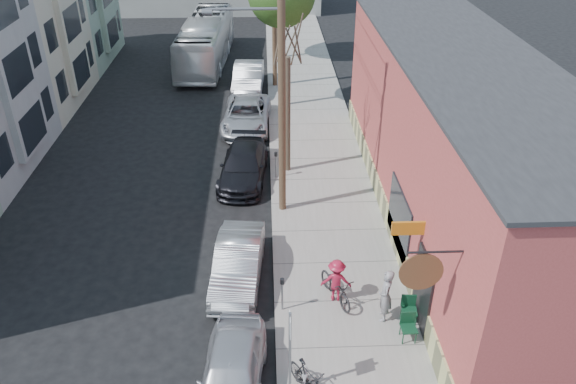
{
  "coord_description": "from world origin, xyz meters",
  "views": [
    {
      "loc": [
        1.87,
        -13.72,
        12.6
      ],
      "look_at": [
        2.64,
        4.68,
        1.5
      ],
      "focal_mm": 35.0,
      "sensor_mm": 36.0,
      "label": 1
    }
  ],
  "objects_px": {
    "car_0": "(232,374)",
    "car_4": "(248,78)",
    "utility_pole_near": "(280,86)",
    "cyclist": "(336,280)",
    "parked_bike_a": "(308,380)",
    "tree_bare": "(288,116)",
    "parking_meter_far": "(276,161)",
    "patron_grey": "(385,296)",
    "parking_meter_near": "(282,289)",
    "sign_post": "(290,346)",
    "car_3": "(246,115)",
    "car_2": "(244,166)",
    "patio_chair_a": "(409,310)",
    "patio_chair_b": "(409,328)",
    "bus": "(206,41)",
    "car_1": "(238,263)"
  },
  "relations": [
    {
      "from": "car_1",
      "to": "parked_bike_a",
      "type": "bearing_deg",
      "value": -63.43
    },
    {
      "from": "parking_meter_near",
      "to": "patio_chair_a",
      "type": "bearing_deg",
      "value": -10.13
    },
    {
      "from": "parking_meter_near",
      "to": "utility_pole_near",
      "type": "relative_size",
      "value": 0.12
    },
    {
      "from": "sign_post",
      "to": "patron_grey",
      "type": "bearing_deg",
      "value": 41.09
    },
    {
      "from": "cyclist",
      "to": "parked_bike_a",
      "type": "relative_size",
      "value": 0.9
    },
    {
      "from": "cyclist",
      "to": "car_2",
      "type": "bearing_deg",
      "value": -62.39
    },
    {
      "from": "car_0",
      "to": "car_4",
      "type": "height_order",
      "value": "car_4"
    },
    {
      "from": "patio_chair_b",
      "to": "parked_bike_a",
      "type": "relative_size",
      "value": 0.52
    },
    {
      "from": "patio_chair_b",
      "to": "patio_chair_a",
      "type": "bearing_deg",
      "value": 73.18
    },
    {
      "from": "car_2",
      "to": "car_4",
      "type": "xyz_separation_m",
      "value": [
        -0.0,
        11.18,
        0.13
      ]
    },
    {
      "from": "car_4",
      "to": "parked_bike_a",
      "type": "bearing_deg",
      "value": -82.63
    },
    {
      "from": "car_2",
      "to": "patio_chair_b",
      "type": "bearing_deg",
      "value": -57.5
    },
    {
      "from": "car_1",
      "to": "patio_chair_a",
      "type": "bearing_deg",
      "value": -19.75
    },
    {
      "from": "patio_chair_b",
      "to": "bus",
      "type": "xyz_separation_m",
      "value": [
        -8.14,
        26.76,
        0.99
      ]
    },
    {
      "from": "utility_pole_near",
      "to": "patron_grey",
      "type": "xyz_separation_m",
      "value": [
        3.0,
        -6.49,
        -4.35
      ]
    },
    {
      "from": "cyclist",
      "to": "car_4",
      "type": "relative_size",
      "value": 0.31
    },
    {
      "from": "tree_bare",
      "to": "sign_post",
      "type": "bearing_deg",
      "value": -92.07
    },
    {
      "from": "parked_bike_a",
      "to": "cyclist",
      "type": "bearing_deg",
      "value": 40.5
    },
    {
      "from": "parking_meter_far",
      "to": "parked_bike_a",
      "type": "height_order",
      "value": "parking_meter_far"
    },
    {
      "from": "utility_pole_near",
      "to": "patron_grey",
      "type": "relative_size",
      "value": 5.48
    },
    {
      "from": "utility_pole_near",
      "to": "patio_chair_a",
      "type": "relative_size",
      "value": 11.36
    },
    {
      "from": "parked_bike_a",
      "to": "car_1",
      "type": "xyz_separation_m",
      "value": [
        -2.03,
        5.01,
        0.05
      ]
    },
    {
      "from": "parking_meter_near",
      "to": "bus",
      "type": "height_order",
      "value": "bus"
    },
    {
      "from": "sign_post",
      "to": "patio_chair_b",
      "type": "relative_size",
      "value": 3.18
    },
    {
      "from": "patio_chair_a",
      "to": "parked_bike_a",
      "type": "relative_size",
      "value": 0.52
    },
    {
      "from": "bus",
      "to": "car_0",
      "type": "bearing_deg",
      "value": -80.6
    },
    {
      "from": "utility_pole_near",
      "to": "cyclist",
      "type": "relative_size",
      "value": 6.53
    },
    {
      "from": "cyclist",
      "to": "sign_post",
      "type": "bearing_deg",
      "value": 71.93
    },
    {
      "from": "parking_meter_near",
      "to": "car_3",
      "type": "relative_size",
      "value": 0.24
    },
    {
      "from": "sign_post",
      "to": "car_3",
      "type": "height_order",
      "value": "sign_post"
    },
    {
      "from": "patio_chair_b",
      "to": "bus",
      "type": "height_order",
      "value": "bus"
    },
    {
      "from": "tree_bare",
      "to": "parking_meter_far",
      "type": "bearing_deg",
      "value": -128.88
    },
    {
      "from": "parking_meter_near",
      "to": "car_0",
      "type": "distance_m",
      "value": 3.38
    },
    {
      "from": "patio_chair_a",
      "to": "car_3",
      "type": "height_order",
      "value": "car_3"
    },
    {
      "from": "patio_chair_b",
      "to": "car_0",
      "type": "distance_m",
      "value": 5.39
    },
    {
      "from": "parking_meter_near",
      "to": "parking_meter_far",
      "type": "relative_size",
      "value": 1.0
    },
    {
      "from": "tree_bare",
      "to": "bus",
      "type": "xyz_separation_m",
      "value": [
        -5.0,
        16.06,
        -1.22
      ]
    },
    {
      "from": "cyclist",
      "to": "car_1",
      "type": "xyz_separation_m",
      "value": [
        -3.19,
        1.28,
        -0.2
      ]
    },
    {
      "from": "sign_post",
      "to": "tree_bare",
      "type": "distance_m",
      "value": 12.48
    },
    {
      "from": "parking_meter_far",
      "to": "parked_bike_a",
      "type": "relative_size",
      "value": 0.73
    },
    {
      "from": "tree_bare",
      "to": "car_4",
      "type": "bearing_deg",
      "value": 100.67
    },
    {
      "from": "parking_meter_far",
      "to": "bus",
      "type": "distance_m",
      "value": 17.33
    },
    {
      "from": "car_4",
      "to": "parking_meter_far",
      "type": "bearing_deg",
      "value": -80.32
    },
    {
      "from": "patio_chair_b",
      "to": "parked_bike_a",
      "type": "bearing_deg",
      "value": -151.79
    },
    {
      "from": "car_0",
      "to": "car_3",
      "type": "height_order",
      "value": "car_3"
    },
    {
      "from": "tree_bare",
      "to": "cyclist",
      "type": "distance_m",
      "value": 9.12
    },
    {
      "from": "cyclist",
      "to": "bus",
      "type": "relative_size",
      "value": 0.14
    },
    {
      "from": "patron_grey",
      "to": "car_4",
      "type": "bearing_deg",
      "value": -156.26
    },
    {
      "from": "car_0",
      "to": "bus",
      "type": "xyz_separation_m",
      "value": [
        -3.0,
        28.36,
        0.87
      ]
    },
    {
      "from": "cyclist",
      "to": "car_3",
      "type": "height_order",
      "value": "cyclist"
    }
  ]
}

